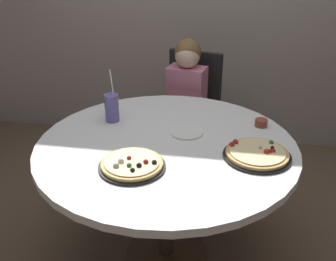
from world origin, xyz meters
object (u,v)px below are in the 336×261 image
Objects in this scene: chair_wooden at (190,109)px; pizza_cheese at (257,154)px; plate_small at (187,132)px; pizza_veggie at (132,165)px; sauce_bowl at (261,123)px; dining_table at (166,158)px; soda_cup at (112,108)px; diner_child at (182,125)px.

chair_wooden is 1.14m from pizza_cheese.
chair_wooden is 0.86m from plate_small.
sauce_bowl is at bearing 42.12° from pizza_veggie.
pizza_veggie is (-0.12, -0.26, 0.10)m from dining_table.
chair_wooden is at bearing 88.84° from dining_table.
pizza_cheese is at bearing -19.52° from soda_cup.
pizza_veggie is 4.47× the size of sauce_bowl.
chair_wooden is 13.57× the size of sauce_bowl.
chair_wooden is at bearing 78.68° from diner_child.
chair_wooden is at bearing 113.00° from pizza_cheese.
soda_cup is (-0.37, -0.74, 0.30)m from chair_wooden.
diner_child is 0.74m from soda_cup.
sauce_bowl is at bearing 4.51° from soda_cup.
diner_child reaches higher than dining_table.
soda_cup is at bearing -175.49° from sauce_bowl.
diner_child reaches higher than chair_wooden.
dining_table is 1.42× the size of chair_wooden.
diner_child is 3.51× the size of soda_cup.
plate_small reaches higher than dining_table.
pizza_cheese is 0.86m from soda_cup.
dining_table is at bearing 65.57° from pizza_veggie.
diner_child reaches higher than pizza_veggie.
plate_small is (0.21, 0.39, -0.01)m from pizza_veggie.
diner_child is at bearing 84.46° from pizza_veggie.
plate_small is at bearing -11.24° from soda_cup.
plate_small is at bearing -80.83° from diner_child.
diner_child is 3.29× the size of pizza_cheese.
sauce_bowl is (0.84, 0.07, -0.06)m from soda_cup.
sauce_bowl is (0.50, -0.49, 0.29)m from diner_child.
pizza_veggie is 1.74× the size of plate_small.
dining_table is 7.49× the size of plate_small.
plate_small is (0.09, 0.14, 0.09)m from dining_table.
plate_small is (0.10, -0.65, 0.27)m from diner_child.
diner_child reaches higher than sauce_bowl.
sauce_bowl is at bearing -55.13° from chair_wooden.
sauce_bowl is at bearing 21.07° from plate_small.
soda_cup is at bearing 147.69° from dining_table.
soda_cup is at bearing 160.48° from pizza_cheese.
dining_table is 0.19m from plate_small.
soda_cup is at bearing 116.07° from pizza_veggie.
plate_small is (-0.40, -0.15, -0.02)m from sauce_bowl.
dining_table is 4.31× the size of pizza_veggie.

